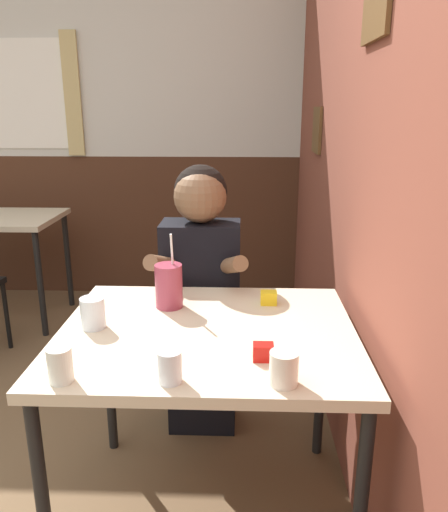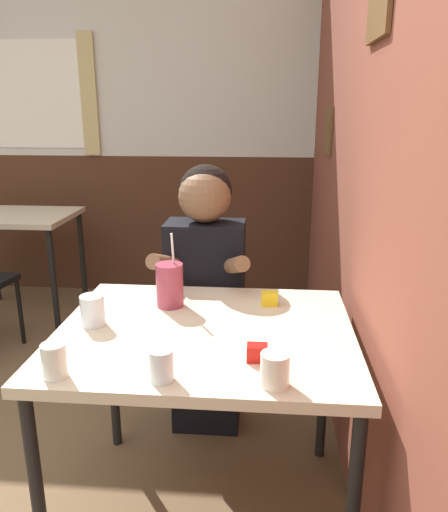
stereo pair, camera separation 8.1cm
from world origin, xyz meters
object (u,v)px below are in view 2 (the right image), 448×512
Objects in this scene: cocktail_pitcher at (170,285)px; main_table at (205,348)px; person_seated at (206,292)px; background_table at (16,227)px.

main_table is at bearing -51.68° from cocktail_pitcher.
main_table is 0.29m from cocktail_pitcher.
main_table is 0.56m from person_seated.
background_table is at bearing 131.88° from cocktail_pitcher.
person_seated reaches higher than main_table.
background_table is 2.80× the size of cocktail_pitcher.
person_seated is (1.48, -1.19, 0.02)m from background_table.
main_table is at bearing -48.49° from background_table.
background_table is 2.10m from cocktail_pitcher.
cocktail_pitcher is (-0.15, 0.19, 0.15)m from main_table.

